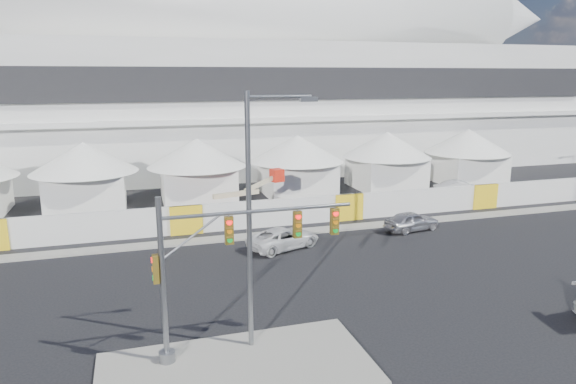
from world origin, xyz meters
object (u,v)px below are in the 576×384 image
object	(u,v)px
streetlight_median	(256,205)
traffic_mast	(212,268)
lot_car_a	(462,190)
pickup_curb	(284,238)
boom_lift	(231,208)
sedan_silver	(412,221)

from	to	relation	value
streetlight_median	traffic_mast	bearing A→B (deg)	-170.53
lot_car_a	pickup_curb	bearing A→B (deg)	125.45
boom_lift	pickup_curb	bearing A→B (deg)	-88.68
streetlight_median	boom_lift	size ratio (longest dim) A/B	1.39
boom_lift	traffic_mast	bearing A→B (deg)	-116.89
traffic_mast	streetlight_median	bearing A→B (deg)	9.47
lot_car_a	traffic_mast	size ratio (longest dim) A/B	0.62
sedan_silver	pickup_curb	size ratio (longest dim) A/B	0.85
pickup_curb	sedan_silver	bearing A→B (deg)	-104.37
pickup_curb	lot_car_a	xyz separation A→B (m)	(18.85, 8.26, 0.12)
pickup_curb	traffic_mast	xyz separation A→B (m)	(-6.18, -11.55, 3.02)
sedan_silver	streetlight_median	bearing A→B (deg)	121.33
pickup_curb	streetlight_median	distance (m)	13.16
sedan_silver	traffic_mast	world-z (taller)	traffic_mast
sedan_silver	streetlight_median	size ratio (longest dim) A/B	0.41
streetlight_median	pickup_curb	bearing A→B (deg)	68.66
streetlight_median	lot_car_a	bearing A→B (deg)	40.01
lot_car_a	sedan_silver	bearing A→B (deg)	140.02
lot_car_a	boom_lift	size ratio (longest dim) A/B	0.66
sedan_silver	boom_lift	world-z (taller)	boom_lift
lot_car_a	boom_lift	world-z (taller)	boom_lift
sedan_silver	lot_car_a	xyz separation A→B (m)	(9.22, 7.27, 0.09)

